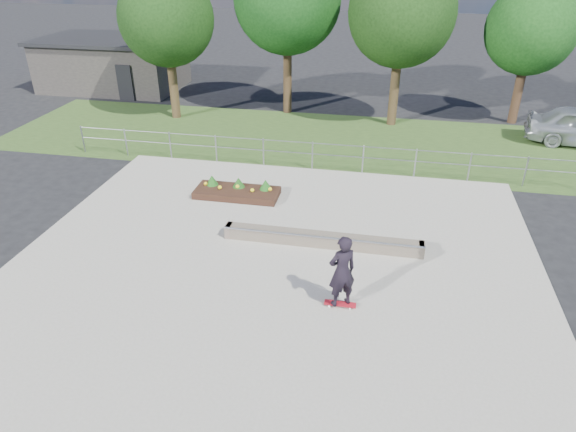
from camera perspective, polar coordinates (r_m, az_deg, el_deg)
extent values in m
plane|color=black|center=(14.29, -1.97, -6.63)|extent=(120.00, 120.00, 0.00)
cube|color=#2B451B|center=(23.99, 3.98, 8.38)|extent=(30.00, 8.00, 0.02)
cube|color=gray|center=(14.28, -1.97, -6.53)|extent=(15.00, 15.00, 0.06)
cylinder|color=gray|center=(24.02, -21.82, 7.91)|extent=(0.06, 0.06, 1.20)
cylinder|color=#999DA2|center=(23.02, -17.56, 7.79)|extent=(0.06, 0.06, 1.20)
cylinder|color=gray|center=(22.15, -12.94, 7.61)|extent=(0.06, 0.06, 1.20)
cylinder|color=gray|center=(21.44, -7.99, 7.37)|extent=(0.06, 0.06, 1.20)
cylinder|color=gray|center=(20.90, -2.74, 7.05)|extent=(0.06, 0.06, 1.20)
cylinder|color=gray|center=(20.54, 2.72, 6.66)|extent=(0.06, 0.06, 1.20)
cylinder|color=#96999E|center=(20.37, 8.32, 6.19)|extent=(0.06, 0.06, 1.20)
cylinder|color=#94979C|center=(20.39, 13.95, 5.66)|extent=(0.06, 0.06, 1.20)
cylinder|color=gray|center=(20.61, 19.51, 5.08)|extent=(0.06, 0.06, 1.20)
cylinder|color=gray|center=(21.02, 24.88, 4.48)|extent=(0.06, 0.06, 1.20)
cylinder|color=gray|center=(20.34, 2.76, 8.10)|extent=(20.00, 0.04, 0.04)
cylinder|color=gray|center=(20.50, 2.73, 6.92)|extent=(20.00, 0.04, 0.04)
cube|color=#2B2926|center=(34.49, -18.84, 15.61)|extent=(8.00, 5.00, 2.80)
cube|color=black|center=(34.23, -19.24, 18.04)|extent=(8.40, 5.40, 0.20)
cube|color=black|center=(31.45, -17.66, 13.90)|extent=(0.90, 0.10, 2.00)
cylinder|color=#362615|center=(27.48, -12.56, 13.57)|extent=(0.44, 0.44, 2.93)
sphere|color=black|center=(26.85, -13.37, 20.60)|extent=(4.55, 4.55, 4.55)
cylinder|color=black|center=(27.67, -0.06, 14.80)|extent=(0.44, 0.44, 3.38)
cylinder|color=#322314|center=(26.23, 11.69, 13.21)|extent=(0.44, 0.44, 3.15)
sphere|color=black|center=(25.55, 12.54, 21.17)|extent=(4.90, 4.90, 4.90)
cylinder|color=#301E13|center=(28.43, 24.09, 12.07)|extent=(0.44, 0.44, 2.70)
sphere|color=black|center=(27.84, 25.42, 18.24)|extent=(4.20, 4.20, 4.20)
cube|color=brown|center=(15.43, 3.79, -2.64)|extent=(6.00, 0.40, 0.40)
cylinder|color=#92959A|center=(15.16, 3.71, -2.37)|extent=(6.00, 0.06, 0.06)
cube|color=brown|center=(15.99, -6.56, -1.58)|extent=(0.15, 0.42, 0.40)
cube|color=brown|center=(15.41, 14.55, -3.64)|extent=(0.15, 0.42, 0.40)
cube|color=black|center=(18.50, -5.69, 2.58)|extent=(3.00, 1.20, 0.25)
sphere|color=gold|center=(18.86, -9.14, 3.56)|extent=(0.14, 0.14, 0.14)
sphere|color=yellow|center=(18.50, -7.59, 3.17)|extent=(0.14, 0.14, 0.14)
sphere|color=yellow|center=(18.50, -5.63, 3.29)|extent=(0.14, 0.14, 0.14)
sphere|color=yellow|center=(18.17, -3.99, 2.88)|extent=(0.14, 0.14, 0.14)
sphere|color=yellow|center=(18.21, -2.00, 2.99)|extent=(0.14, 0.14, 0.14)
cone|color=#154614|center=(18.88, -8.44, 3.98)|extent=(0.44, 0.44, 0.36)
cone|color=#154313|center=(18.59, -5.52, 3.76)|extent=(0.44, 0.44, 0.36)
cone|color=#164914|center=(18.34, -2.51, 3.52)|extent=(0.44, 0.44, 0.36)
cylinder|color=white|center=(13.11, 4.61, -9.95)|extent=(0.05, 0.03, 0.05)
cylinder|color=silver|center=(13.25, 4.71, -9.47)|extent=(0.05, 0.03, 0.05)
cylinder|color=silver|center=(13.08, 6.91, -10.19)|extent=(0.05, 0.03, 0.05)
cylinder|color=silver|center=(13.22, 6.98, -9.71)|extent=(0.05, 0.03, 0.05)
cylinder|color=#A3A3A9|center=(13.17, 4.66, -9.62)|extent=(0.02, 0.18, 0.02)
cylinder|color=gray|center=(13.14, 6.95, -9.86)|extent=(0.02, 0.18, 0.02)
cube|color=maroon|center=(13.14, 5.81, -9.67)|extent=(0.80, 0.21, 0.02)
imported|color=black|center=(12.56, 6.03, -6.14)|extent=(0.85, 0.77, 1.95)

